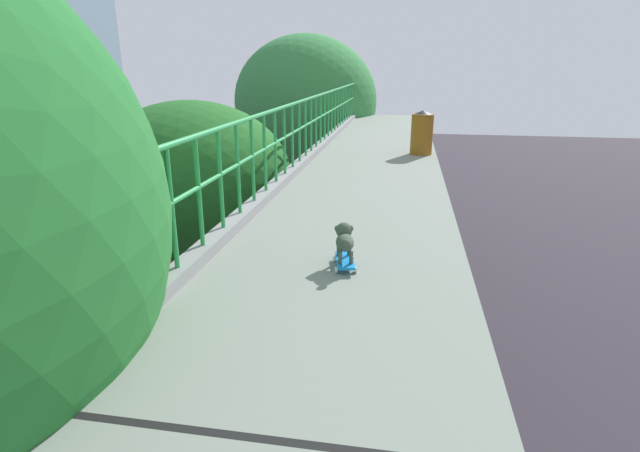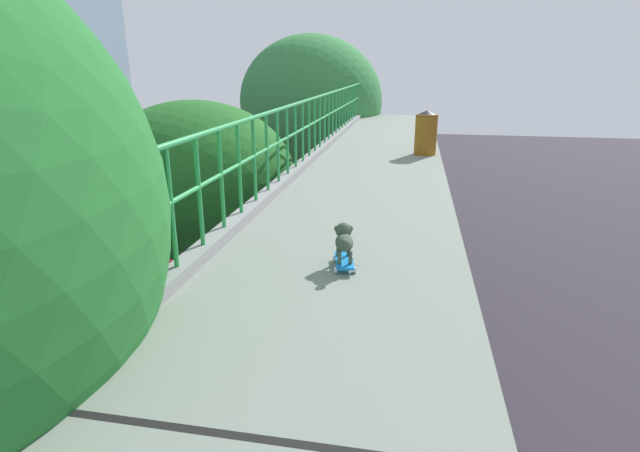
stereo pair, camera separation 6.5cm
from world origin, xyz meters
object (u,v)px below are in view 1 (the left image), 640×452
at_px(city_bus, 191,194).
at_px(small_dog, 345,239).
at_px(toy_skateboard, 345,261).
at_px(car_green_fifth, 137,349).
at_px(litter_bin, 422,132).

relative_size(city_bus, small_dog, 27.10).
xyz_separation_m(toy_skateboard, small_dog, (-0.01, 0.03, 0.21)).
bearing_deg(city_bus, toy_skateboard, -61.31).
distance_m(car_green_fifth, toy_skateboard, 10.83).
bearing_deg(car_green_fifth, city_bus, 106.65).
xyz_separation_m(small_dog, litter_bin, (0.85, 6.41, 0.20)).
bearing_deg(small_dog, litter_bin, 82.49).
relative_size(toy_skateboard, small_dog, 1.08).
xyz_separation_m(car_green_fifth, small_dog, (6.50, -6.48, 5.92)).
xyz_separation_m(city_bus, litter_bin, (10.88, -11.91, 4.84)).
relative_size(small_dog, litter_bin, 0.45).
height_order(car_green_fifth, city_bus, city_bus).
bearing_deg(toy_skateboard, car_green_fifth, 134.94).
xyz_separation_m(car_green_fifth, toy_skateboard, (6.50, -6.52, 5.71)).
height_order(car_green_fifth, small_dog, small_dog).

